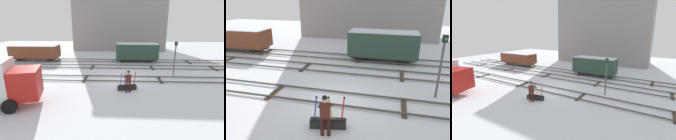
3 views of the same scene
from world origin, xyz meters
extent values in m
plane|color=silver|center=(0.00, 0.00, 0.00)|extent=(60.00, 60.00, 0.00)
cube|color=#4C4742|center=(0.00, -0.72, 0.13)|extent=(44.00, 0.07, 0.10)
cube|color=#4C4742|center=(0.00, 0.72, 0.13)|extent=(44.00, 0.07, 0.10)
cube|color=#423323|center=(-3.52, 0.00, 0.04)|extent=(0.24, 1.94, 0.08)
cube|color=#423323|center=(3.52, 0.00, 0.04)|extent=(0.24, 1.94, 0.08)
cube|color=#4C4742|center=(0.00, 3.64, 0.13)|extent=(44.00, 0.07, 0.10)
cube|color=#4C4742|center=(0.00, 5.08, 0.13)|extent=(44.00, 0.07, 0.10)
cube|color=#423323|center=(-10.56, 4.36, 0.04)|extent=(0.24, 1.94, 0.08)
cube|color=#423323|center=(-3.52, 4.36, 0.04)|extent=(0.24, 1.94, 0.08)
cube|color=#423323|center=(3.52, 4.36, 0.04)|extent=(0.24, 1.94, 0.08)
cube|color=#4C4742|center=(0.00, 6.79, 0.13)|extent=(44.00, 0.07, 0.10)
cube|color=#4C4742|center=(0.00, 8.23, 0.13)|extent=(44.00, 0.07, 0.10)
cube|color=#423323|center=(-8.80, 7.51, 0.04)|extent=(0.24, 1.94, 0.08)
cube|color=#423323|center=(0.00, 7.51, 0.04)|extent=(0.24, 1.94, 0.08)
cube|color=black|center=(0.37, -2.42, 0.18)|extent=(1.56, 0.64, 0.36)
cube|color=black|center=(0.37, -2.42, 0.39)|extent=(1.38, 0.46, 0.06)
cylinder|color=#1E47B7|center=(-0.13, -2.52, 0.88)|extent=(0.18, 0.09, 1.05)
sphere|color=black|center=(-0.07, -2.50, 1.40)|extent=(0.09, 0.09, 0.09)
cylinder|color=#1E47B7|center=(0.19, -2.45, 0.88)|extent=(0.07, 0.07, 1.05)
sphere|color=black|center=(0.19, -2.45, 1.41)|extent=(0.09, 0.09, 0.09)
cylinder|color=yellow|center=(0.48, -2.40, 0.88)|extent=(0.22, 0.10, 1.05)
sphere|color=black|center=(0.41, -2.41, 1.40)|extent=(0.09, 0.09, 0.09)
cylinder|color=red|center=(0.98, -2.30, 0.88)|extent=(0.16, 0.08, 1.05)
sphere|color=black|center=(1.03, -2.29, 1.41)|extent=(0.09, 0.09, 0.09)
cylinder|color=#351511|center=(0.30, -2.99, 0.42)|extent=(0.15, 0.15, 0.83)
cylinder|color=#351511|center=(0.56, -2.94, 0.42)|extent=(0.15, 0.15, 0.83)
cube|color=#4C1E19|center=(0.43, -2.97, 1.13)|extent=(0.42, 0.31, 0.59)
sphere|color=tan|center=(0.43, -2.97, 1.57)|extent=(0.23, 0.23, 0.23)
sphere|color=black|center=(0.43, -2.97, 1.67)|extent=(0.20, 0.20, 0.20)
cylinder|color=#4C1E19|center=(0.17, -2.75, 1.19)|extent=(0.22, 0.57, 0.28)
cylinder|color=#4C1E19|center=(0.59, -2.70, 1.25)|extent=(0.21, 0.54, 0.39)
cylinder|color=#4C4C4C|center=(5.21, 1.66, 1.52)|extent=(0.12, 0.12, 3.04)
cube|color=black|center=(5.21, 1.66, 3.22)|extent=(0.24, 0.24, 0.36)
sphere|color=green|center=(5.21, 1.53, 3.22)|extent=(0.14, 0.14, 0.14)
cube|color=#2D2B28|center=(-11.88, 7.51, 0.40)|extent=(6.06, 1.40, 0.20)
cube|color=brown|center=(-11.88, 7.51, 1.29)|extent=(6.39, 2.29, 1.57)
cube|color=silver|center=(-11.88, 7.51, 2.10)|extent=(6.26, 2.20, 0.06)
cylinder|color=black|center=(-9.80, 6.91, 0.35)|extent=(0.70, 0.11, 0.70)
cylinder|color=black|center=(-9.82, 8.14, 0.35)|extent=(0.70, 0.11, 0.70)
cube|color=#2D2B28|center=(1.98, 7.51, 0.40)|extent=(5.19, 1.28, 0.20)
cube|color=#284233|center=(1.98, 7.51, 1.46)|extent=(5.46, 2.11, 1.91)
cube|color=silver|center=(1.98, 7.51, 2.44)|extent=(5.36, 2.03, 0.06)
cylinder|color=black|center=(0.20, 6.95, 0.35)|extent=(0.70, 0.10, 0.70)
cylinder|color=black|center=(0.21, 8.09, 0.35)|extent=(0.70, 0.10, 0.70)
cylinder|color=black|center=(3.74, 6.93, 0.35)|extent=(0.70, 0.10, 0.70)
cylinder|color=black|center=(3.75, 8.07, 0.35)|extent=(0.70, 0.10, 0.70)
camera|label=1|loc=(-0.19, -15.66, 5.45)|focal=28.08mm
camera|label=2|loc=(2.70, -9.70, 5.37)|focal=34.12mm
camera|label=3|loc=(9.25, -12.52, 5.69)|focal=26.28mm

